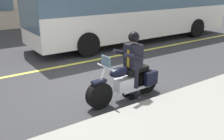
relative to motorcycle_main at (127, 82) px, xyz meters
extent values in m
plane|color=#333335|center=(0.28, -1.42, -0.45)|extent=(80.00, 80.00, 0.00)
cube|color=#E5DB4C|center=(0.28, -3.42, -0.45)|extent=(60.00, 0.16, 0.01)
cylinder|color=black|center=(0.84, 0.03, -0.12)|extent=(0.67, 0.23, 0.66)
cylinder|color=black|center=(-0.70, -0.03, -0.12)|extent=(0.67, 0.23, 0.66)
cube|color=silver|center=(0.05, 0.00, -0.03)|extent=(0.57, 0.30, 0.32)
ellipsoid|color=black|center=(0.25, 0.01, 0.33)|extent=(0.57, 0.30, 0.24)
cube|color=black|center=(-0.30, -0.02, 0.29)|extent=(0.71, 0.31, 0.12)
cube|color=black|center=(-0.66, 0.19, 0.03)|extent=(0.40, 0.14, 0.36)
cube|color=black|center=(-0.64, -0.25, 0.03)|extent=(0.40, 0.14, 0.36)
cylinder|color=silver|center=(0.82, 0.03, 0.15)|extent=(0.35, 0.06, 0.76)
cylinder|color=silver|center=(0.67, 0.03, 0.55)|extent=(0.06, 0.60, 0.04)
cube|color=black|center=(0.84, 0.03, 0.23)|extent=(0.37, 0.18, 0.06)
cylinder|color=silver|center=(-0.26, 0.15, -0.19)|extent=(0.90, 0.12, 0.08)
cube|color=slate|center=(0.65, 0.02, 0.67)|extent=(0.05, 0.32, 0.28)
cylinder|color=black|center=(-0.21, 0.11, -0.03)|extent=(0.14, 0.14, 0.84)
cube|color=black|center=(-0.15, 0.11, -0.40)|extent=(0.26, 0.12, 0.10)
cylinder|color=black|center=(-0.20, -0.13, -0.03)|extent=(0.14, 0.14, 0.84)
cube|color=black|center=(-0.14, -0.13, -0.40)|extent=(0.26, 0.12, 0.10)
cube|color=black|center=(-0.20, -0.01, 0.67)|extent=(0.34, 0.41, 0.60)
cube|color=#B28C14|center=(-0.04, 0.00, 0.63)|extent=(0.03, 0.07, 0.44)
cylinder|color=black|center=(-0.03, 0.22, 0.73)|extent=(0.55, 0.12, 0.28)
cylinder|color=black|center=(-0.01, -0.22, 0.73)|extent=(0.55, 0.12, 0.28)
sphere|color=tan|center=(-0.20, -0.01, 1.10)|extent=(0.22, 0.22, 0.22)
sphere|color=black|center=(-0.20, -0.01, 1.15)|extent=(0.28, 0.28, 0.28)
cube|color=white|center=(-4.73, -5.22, 1.32)|extent=(11.00, 2.50, 2.85)
cube|color=slate|center=(0.77, -5.22, 1.55)|extent=(0.06, 2.40, 1.90)
cylinder|color=black|center=(-1.13, -4.02, 0.05)|extent=(1.00, 0.30, 1.00)
cylinder|color=black|center=(-1.13, -6.42, 0.05)|extent=(1.00, 0.30, 1.00)
cylinder|color=black|center=(-7.93, -4.02, 0.05)|extent=(1.00, 0.30, 1.00)
cylinder|color=black|center=(-7.93, -6.42, 0.05)|extent=(1.00, 0.30, 1.00)
camera|label=1|loc=(3.69, 4.70, 2.41)|focal=40.39mm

